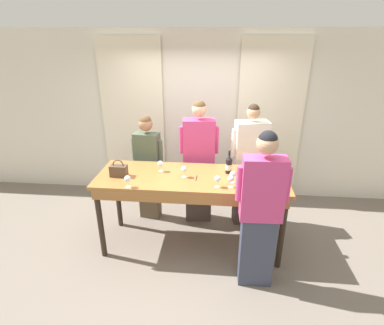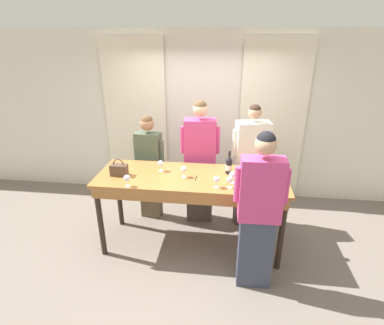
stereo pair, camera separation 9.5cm
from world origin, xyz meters
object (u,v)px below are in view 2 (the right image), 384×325
object	(u,v)px
handbag	(119,169)
wine_glass_center_left	(161,164)
wine_glass_back_right	(230,180)
wine_glass_center_right	(217,179)
wine_glass_back_mid	(184,169)
guest_olive_jacket	(149,166)
wine_glass_back_left	(269,172)
wine_glass_front_left	(232,175)
tasting_bar	(191,185)
guest_cream_sweater	(250,167)
wine_glass_center_mid	(259,184)
host_pouring	(259,212)
wine_glass_front_right	(282,170)
wine_bottle	(229,165)
guest_pink_top	(200,163)
wine_glass_front_mid	(127,178)

from	to	relation	value
handbag	wine_glass_center_left	world-z (taller)	handbag
wine_glass_back_right	wine_glass_center_right	bearing A→B (deg)	-175.45
wine_glass_back_mid	guest_olive_jacket	distance (m)	0.96
wine_glass_back_left	wine_glass_back_right	bearing A→B (deg)	-150.15
wine_glass_front_left	wine_glass_back_left	bearing A→B (deg)	17.84
tasting_bar	guest_cream_sweater	size ratio (longest dim) A/B	1.30
guest_cream_sweater	wine_glass_center_mid	bearing A→B (deg)	-88.46
wine_glass_center_right	guest_cream_sweater	distance (m)	1.04
tasting_bar	host_pouring	world-z (taller)	host_pouring
wine_glass_front_right	wine_glass_back_mid	size ratio (longest dim) A/B	1.00
wine_bottle	handbag	distance (m)	1.40
wine_glass_back_right	wine_glass_back_mid	bearing A→B (deg)	159.19
handbag	wine_glass_back_mid	size ratio (longest dim) A/B	1.52
handbag	guest_pink_top	bearing A→B (deg)	37.11
handbag	guest_cream_sweater	world-z (taller)	guest_cream_sweater
handbag	wine_glass_center_right	xyz separation A→B (m)	(1.24, -0.19, 0.02)
wine_glass_back_mid	host_pouring	xyz separation A→B (m)	(0.89, -0.58, -0.18)
tasting_bar	wine_bottle	bearing A→B (deg)	19.68
tasting_bar	wine_glass_front_mid	size ratio (longest dim) A/B	16.40
tasting_bar	wine_glass_center_mid	size ratio (longest dim) A/B	16.40
wine_glass_center_right	wine_glass_back_left	xyz separation A→B (m)	(0.63, 0.28, 0.00)
guest_olive_jacket	host_pouring	size ratio (longest dim) A/B	0.89
tasting_bar	wine_glass_front_mid	xyz separation A→B (m)	(-0.71, -0.34, 0.22)
wine_glass_front_right	host_pouring	world-z (taller)	host_pouring
wine_glass_back_mid	guest_olive_jacket	bearing A→B (deg)	132.64
wine_glass_center_left	guest_olive_jacket	distance (m)	0.67
handbag	wine_glass_center_mid	size ratio (longest dim) A/B	1.52
host_pouring	wine_glass_center_right	bearing A→B (deg)	143.13
wine_glass_back_mid	guest_cream_sweater	size ratio (longest dim) A/B	0.08
wine_glass_center_left	wine_glass_center_mid	bearing A→B (deg)	-19.24
wine_glass_front_right	tasting_bar	bearing A→B (deg)	-174.10
wine_glass_center_mid	guest_olive_jacket	xyz separation A→B (m)	(-1.52, 0.96, -0.28)
wine_glass_center_right	wine_glass_back_left	size ratio (longest dim) A/B	1.00
wine_glass_front_left	host_pouring	xyz separation A→B (m)	(0.29, -0.49, -0.18)
wine_glass_center_mid	wine_glass_back_left	bearing A→B (deg)	65.98
wine_glass_front_right	wine_glass_center_mid	world-z (taller)	same
wine_glass_center_mid	wine_glass_back_right	size ratio (longest dim) A/B	1.00
tasting_bar	wine_glass_center_mid	bearing A→B (deg)	-19.77
wine_glass_center_left	wine_glass_center_mid	size ratio (longest dim) A/B	1.00
wine_glass_center_left	wine_glass_center_right	distance (m)	0.83
wine_glass_front_right	guest_cream_sweater	world-z (taller)	guest_cream_sweater
wine_glass_center_right	guest_pink_top	world-z (taller)	guest_pink_top
guest_pink_top	wine_glass_back_left	bearing A→B (deg)	-34.47
wine_glass_front_right	wine_glass_center_left	size ratio (longest dim) A/B	1.00
wine_glass_back_mid	wine_glass_back_right	bearing A→B (deg)	-20.81
wine_glass_front_right	wine_glass_center_mid	distance (m)	0.52
wine_glass_center_left	wine_glass_back_left	size ratio (longest dim) A/B	1.00
wine_glass_back_mid	wine_glass_back_left	bearing A→B (deg)	3.00
tasting_bar	wine_glass_back_mid	size ratio (longest dim) A/B	16.40
wine_bottle	host_pouring	world-z (taller)	host_pouring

